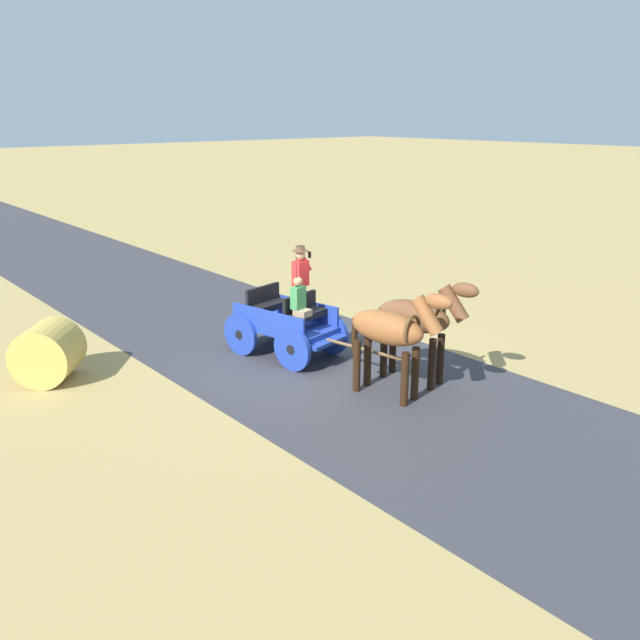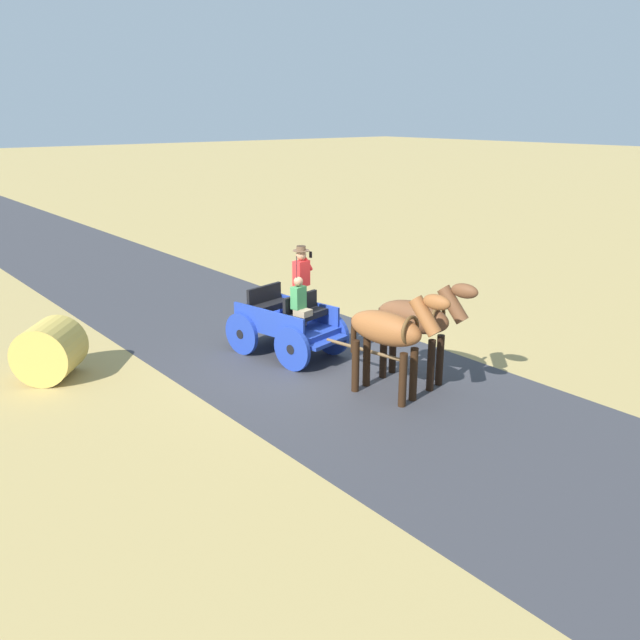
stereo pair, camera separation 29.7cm
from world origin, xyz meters
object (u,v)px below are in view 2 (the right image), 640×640
at_px(horse_drawn_carriage, 289,320).
at_px(horse_off_side, 390,332).
at_px(horse_near_side, 418,320).
at_px(hay_bale, 50,351).

distance_m(horse_drawn_carriage, horse_off_side, 3.11).
relative_size(horse_near_side, hay_bale, 1.84).
xyz_separation_m(horse_drawn_carriage, horse_near_side, (-1.03, 2.89, 0.51)).
height_order(horse_near_side, hay_bale, horse_near_side).
bearing_deg(horse_off_side, horse_drawn_carriage, -88.23).
height_order(horse_off_side, hay_bale, horse_off_side).
bearing_deg(hay_bale, horse_drawn_carriage, 156.97).
relative_size(horse_near_side, horse_off_side, 1.00).
bearing_deg(hay_bale, horse_off_side, 133.10).
distance_m(horse_drawn_carriage, horse_near_side, 3.11).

